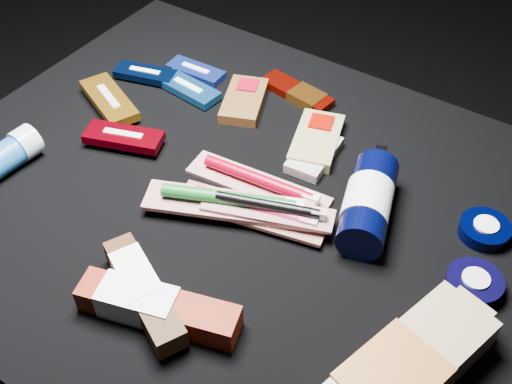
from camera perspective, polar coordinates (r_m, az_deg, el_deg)
The scene contains 22 objects.
ground at distance 1.26m, azimuth -0.85°, elevation -13.61°, with size 3.00×3.00×0.00m, color black.
cloth_table at distance 1.09m, azimuth -0.96°, elevation -8.17°, with size 0.98×0.78×0.40m, color black.
luna_bar_0 at distance 1.19m, azimuth -5.37°, elevation 10.65°, with size 0.11×0.04×0.01m.
luna_bar_1 at distance 1.14m, azimuth -6.02°, elevation 9.13°, with size 0.12×0.06×0.02m.
luna_bar_2 at distance 1.18m, azimuth -9.81°, elevation 10.34°, with size 0.12×0.07×0.01m.
luna_bar_3 at distance 1.12m, azimuth -12.92°, elevation 7.96°, with size 0.15×0.10×0.02m.
luna_bar_4 at distance 1.04m, azimuth -11.68°, elevation 4.81°, with size 0.13×0.08×0.02m.
clif_bar_0 at distance 1.11m, azimuth -1.02°, elevation 8.29°, with size 0.10×0.13×0.02m.
clif_bar_1 at distance 1.01m, azimuth 5.29°, elevation 3.46°, with size 0.06×0.11×0.02m.
clif_bar_2 at distance 1.03m, azimuth 5.47°, elevation 4.81°, with size 0.10×0.14×0.02m.
power_bar at distance 1.13m, azimuth 3.94°, elevation 8.69°, with size 0.14×0.06×0.02m.
lotion_bottle at distance 0.91m, azimuth 9.95°, elevation -0.95°, with size 0.11×0.21×0.07m.
cream_tin_upper at distance 0.94m, azimuth 19.66°, elevation -3.16°, with size 0.07×0.07×0.02m.
cream_tin_lower at distance 0.88m, azimuth 18.81°, elevation -7.71°, with size 0.07×0.07×0.02m.
bodywash_bottle at distance 0.76m, azimuth 12.89°, elevation -15.39°, with size 0.14×0.26×0.05m.
deodorant_stick at distance 1.04m, azimuth -21.55°, elevation 2.84°, with size 0.06×0.12×0.05m.
toothbrush_pack_0 at distance 0.95m, azimuth 0.35°, elevation 0.79°, with size 0.23×0.07×0.02m.
toothbrush_pack_1 at distance 0.90m, azimuth -0.22°, elevation -1.62°, with size 0.23×0.10×0.02m.
toothbrush_pack_2 at distance 0.90m, azimuth -2.25°, elevation -0.91°, with size 0.24×0.15×0.03m.
toothbrush_pack_3 at distance 0.89m, azimuth 1.21°, elevation -1.44°, with size 0.19×0.10×0.02m.
toothpaste_carton_red at distance 0.81m, azimuth -9.28°, elevation -9.99°, with size 0.21×0.10×0.04m.
toothpaste_carton_green at distance 0.82m, azimuth -10.15°, elevation -8.37°, with size 0.18×0.11×0.03m.
Camera 1 is at (0.37, -0.53, 1.08)m, focal length 45.00 mm.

